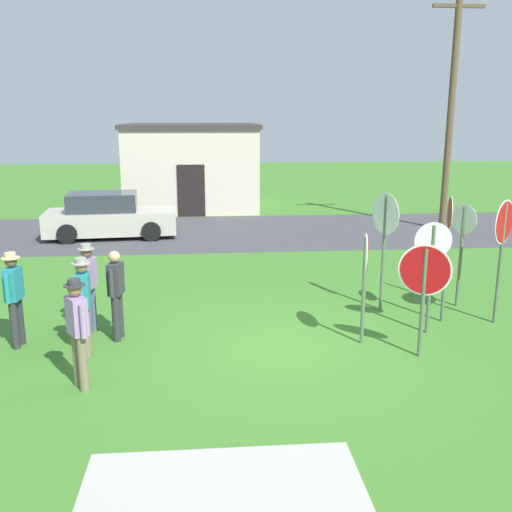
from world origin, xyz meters
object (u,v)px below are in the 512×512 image
stop_sign_center_cluster (462,239)px  person_in_dark_shirt (78,327)px  stop_sign_rear_left (503,239)px  stop_sign_rear_right (365,270)px  person_in_blue (84,301)px  stop_sign_leaning_right (424,281)px  stop_sign_tallest (432,259)px  person_in_teal (14,294)px  parked_car_on_street (109,217)px  person_on_left (88,283)px  stop_sign_far_back (448,240)px  stop_sign_nearest (385,229)px  utility_pole (451,108)px  person_holding_notes (116,290)px

stop_sign_center_cluster → person_in_dark_shirt: 8.08m
stop_sign_rear_left → person_in_dark_shirt: 8.03m
stop_sign_rear_right → person_in_blue: (-4.91, -0.09, -0.41)m
stop_sign_leaning_right → stop_sign_tallest: bearing=63.2°
stop_sign_tallest → stop_sign_center_cluster: (1.24, 1.49, 0.05)m
stop_sign_center_cluster → person_in_teal: (-8.84, -1.51, -0.52)m
parked_car_on_street → person_on_left: (1.04, -8.96, 0.30)m
parked_car_on_street → person_in_blue: bearing=-83.3°
stop_sign_far_back → person_in_teal: 8.18m
person_in_teal → parked_car_on_street: bearing=89.2°
person_on_left → person_in_teal: size_ratio=1.00×
person_in_dark_shirt → person_in_blue: bearing=97.4°
parked_car_on_street → person_in_dark_shirt: size_ratio=2.55×
stop_sign_nearest → stop_sign_leaning_right: 2.52m
stop_sign_rear_right → person_in_dark_shirt: bearing=-163.7°
parked_car_on_street → stop_sign_leaning_right: 12.69m
stop_sign_rear_right → person_in_blue: stop_sign_rear_right is taller
stop_sign_tallest → person_in_blue: bearing=-175.4°
stop_sign_tallest → person_in_blue: size_ratio=1.24×
stop_sign_center_cluster → stop_sign_leaning_right: 3.14m
stop_sign_rear_left → stop_sign_nearest: 2.27m
stop_sign_far_back → stop_sign_nearest: stop_sign_far_back is taller
parked_car_on_street → stop_sign_rear_right: size_ratio=2.16×
utility_pole → stop_sign_rear_left: bearing=-106.4°
person_in_blue → stop_sign_rear_left: bearing=6.7°
person_in_teal → stop_sign_rear_right: bearing=-3.6°
parked_car_on_street → person_on_left: 9.03m
stop_sign_far_back → person_in_blue: bearing=-170.9°
person_in_dark_shirt → utility_pole: bearing=48.2°
stop_sign_rear_right → stop_sign_center_cluster: stop_sign_center_cluster is taller
stop_sign_far_back → stop_sign_center_cluster: 1.17m
stop_sign_tallest → person_in_dark_shirt: stop_sign_tallest is taller
parked_car_on_street → stop_sign_rear_left: bearing=-45.3°
stop_sign_rear_left → person_on_left: 8.02m
parked_car_on_street → person_on_left: size_ratio=2.55×
person_holding_notes → stop_sign_rear_right: bearing=-7.5°
stop_sign_leaning_right → stop_sign_rear_left: bearing=35.3°
parked_car_on_street → stop_sign_center_cluster: stop_sign_center_cluster is taller
person_on_left → person_in_dark_shirt: same height
stop_sign_far_back → stop_sign_center_cluster: size_ratio=1.13×
stop_sign_rear_right → stop_sign_leaning_right: (0.84, -0.66, -0.04)m
stop_sign_nearest → person_in_teal: stop_sign_nearest is taller
person_holding_notes → person_in_dark_shirt: bearing=-98.0°
parked_car_on_street → stop_sign_tallest: size_ratio=2.06×
person_on_left → stop_sign_center_cluster: bearing=6.8°
stop_sign_far_back → person_holding_notes: stop_sign_far_back is taller
stop_sign_tallest → stop_sign_far_back: 0.82m
stop_sign_nearest → stop_sign_rear_left: bearing=-25.9°
utility_pole → person_holding_notes: (-10.19, -9.74, -3.32)m
stop_sign_center_cluster → person_on_left: 7.74m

